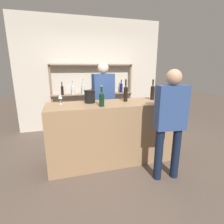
{
  "coord_description": "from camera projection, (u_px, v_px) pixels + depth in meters",
  "views": [
    {
      "loc": [
        -0.79,
        -2.72,
        1.62
      ],
      "look_at": [
        0.0,
        0.0,
        0.88
      ],
      "focal_mm": 28.0,
      "sensor_mm": 36.0,
      "label": 1
    }
  ],
  "objects": [
    {
      "name": "ground_plane",
      "position": [
        112.0,
        159.0,
        3.15
      ],
      "size": [
        16.0,
        16.0,
        0.0
      ],
      "primitive_type": "plane",
      "color": "brown"
    },
    {
      "name": "bar_counter",
      "position": [
        112.0,
        132.0,
        3.02
      ],
      "size": [
        2.13,
        0.68,
        1.03
      ],
      "primitive_type": "cube",
      "color": "#997551",
      "rests_on": "ground_plane"
    },
    {
      "name": "back_wall",
      "position": [
        92.0,
        75.0,
        4.6
      ],
      "size": [
        3.73,
        0.12,
        2.8
      ],
      "primitive_type": "cube",
      "color": "beige",
      "rests_on": "ground_plane"
    },
    {
      "name": "back_shelf",
      "position": [
        94.0,
        87.0,
        4.51
      ],
      "size": [
        2.11,
        0.18,
        1.68
      ],
      "color": "#897056",
      "rests_on": "ground_plane"
    },
    {
      "name": "counter_bottle_0",
      "position": [
        153.0,
        92.0,
        3.15
      ],
      "size": [
        0.07,
        0.07,
        0.37
      ],
      "color": "black",
      "rests_on": "bar_counter"
    },
    {
      "name": "counter_bottle_1",
      "position": [
        126.0,
        93.0,
        2.99
      ],
      "size": [
        0.07,
        0.07,
        0.38
      ],
      "color": "black",
      "rests_on": "bar_counter"
    },
    {
      "name": "counter_bottle_2",
      "position": [
        102.0,
        99.0,
        2.61
      ],
      "size": [
        0.08,
        0.08,
        0.31
      ],
      "color": "black",
      "rests_on": "bar_counter"
    },
    {
      "name": "wine_glass",
      "position": [
        60.0,
        97.0,
        2.78
      ],
      "size": [
        0.07,
        0.07,
        0.16
      ],
      "color": "silver",
      "rests_on": "bar_counter"
    },
    {
      "name": "ice_bucket",
      "position": [
        90.0,
        97.0,
        2.88
      ],
      "size": [
        0.19,
        0.19,
        0.21
      ],
      "color": "black",
      "rests_on": "bar_counter"
    },
    {
      "name": "customer_right",
      "position": [
        170.0,
        118.0,
        2.4
      ],
      "size": [
        0.44,
        0.23,
        1.59
      ],
      "rotation": [
        0.0,
        0.0,
        1.46
      ],
      "color": "#121C33",
      "rests_on": "ground_plane"
    },
    {
      "name": "server_behind_counter",
      "position": [
        103.0,
        97.0,
        3.66
      ],
      "size": [
        0.47,
        0.25,
        1.7
      ],
      "rotation": [
        0.0,
        0.0,
        -1.43
      ],
      "color": "#121C33",
      "rests_on": "ground_plane"
    }
  ]
}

